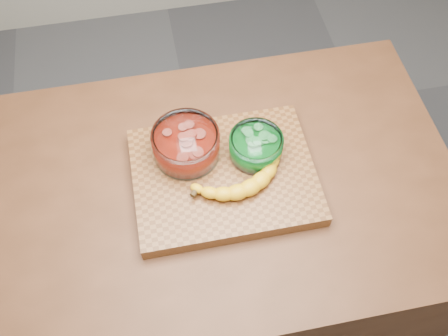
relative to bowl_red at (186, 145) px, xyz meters
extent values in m
plane|color=#525256|center=(0.08, -0.07, -0.98)|extent=(3.50, 3.50, 0.00)
cube|color=#512D18|center=(0.08, -0.07, -0.53)|extent=(1.20, 0.80, 0.90)
cube|color=brown|center=(0.08, -0.07, -0.06)|extent=(0.45, 0.35, 0.04)
cylinder|color=white|center=(0.00, 0.00, 0.00)|extent=(0.17, 0.17, 0.08)
cylinder|color=#B52210|center=(0.00, 0.00, -0.01)|extent=(0.15, 0.15, 0.04)
cylinder|color=#E65B48|center=(0.00, 0.00, 0.02)|extent=(0.14, 0.14, 0.02)
cylinder|color=white|center=(0.17, -0.03, -0.01)|extent=(0.13, 0.13, 0.06)
cylinder|color=#118C26|center=(0.17, -0.03, -0.01)|extent=(0.11, 0.11, 0.04)
cylinder|color=#65D86E|center=(0.17, -0.03, 0.01)|extent=(0.11, 0.11, 0.02)
camera|label=1|loc=(-0.04, -0.71, 1.01)|focal=40.00mm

